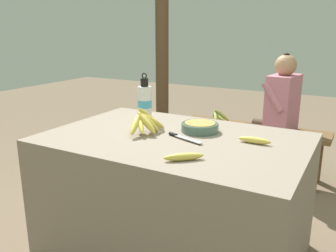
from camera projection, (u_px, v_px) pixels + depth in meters
The scene contains 12 objects.
ground_plane at pixel (174, 251), 2.16m from camera, with size 12.00×12.00×0.00m, color #75604C.
market_counter at pixel (174, 197), 2.07m from camera, with size 1.42×0.94×0.73m.
banana_bunch_ripe at pixel (145, 121), 2.02m from camera, with size 0.17×0.30×0.15m.
serving_bowl at pixel (200, 126), 2.06m from camera, with size 0.22×0.22×0.05m.
water_bottle at pixel (145, 102), 2.29m from camera, with size 0.09×0.09×0.31m.
loose_banana_front at pixel (184, 157), 1.61m from camera, with size 0.16×0.15×0.03m.
loose_banana_side at pixel (254, 140), 1.85m from camera, with size 0.17×0.04×0.03m.
knife at pixel (180, 137), 1.94m from camera, with size 0.24×0.10×0.02m.
wooden_bench at pixel (252, 135), 3.23m from camera, with size 1.33×0.32×0.46m.
seated_vendor at pixel (276, 109), 3.04m from camera, with size 0.43×0.41×1.12m.
banana_bunch_green at pixel (219, 116), 3.35m from camera, with size 0.16×0.26×0.13m.
support_post_near at pixel (162, 33), 3.65m from camera, with size 0.14×0.14×2.54m.
Camera 1 is at (0.89, -1.66, 1.31)m, focal length 38.00 mm.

